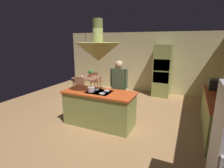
{
  "coord_description": "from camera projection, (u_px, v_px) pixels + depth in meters",
  "views": [
    {
      "loc": [
        2.1,
        -4.02,
        2.23
      ],
      "look_at": [
        0.1,
        0.4,
        1.0
      ],
      "focal_mm": 27.94,
      "sensor_mm": 36.0,
      "label": 1
    }
  ],
  "objects": [
    {
      "name": "pendant_light_over_table",
      "position": [
        86.0,
        50.0,
        6.83
      ],
      "size": [
        0.32,
        0.32,
        0.82
      ],
      "color": "beige"
    },
    {
      "name": "microwave_on_counter",
      "position": [
        218.0,
        85.0,
        4.68
      ],
      "size": [
        0.46,
        0.36,
        0.28
      ],
      "primitive_type": "cube",
      "color": "#232326",
      "rests_on": "counter_run_right"
    },
    {
      "name": "counter_run_right",
      "position": [
        219.0,
        115.0,
        4.21
      ],
      "size": [
        0.73,
        2.35,
        0.92
      ],
      "color": "#8C934C",
      "rests_on": "ground"
    },
    {
      "name": "oven_tower",
      "position": [
        162.0,
        71.0,
        6.93
      ],
      "size": [
        0.66,
        0.62,
        2.07
      ],
      "color": "#8C934C",
      "rests_on": "ground"
    },
    {
      "name": "chair_by_back_wall",
      "position": [
        95.0,
        80.0,
        7.74
      ],
      "size": [
        0.4,
        0.4,
        0.87
      ],
      "rotation": [
        0.0,
        0.0,
        3.14
      ],
      "color": "#965F46",
      "rests_on": "ground"
    },
    {
      "name": "chair_facing_island",
      "position": [
        78.0,
        87.0,
        6.59
      ],
      "size": [
        0.4,
        0.4,
        0.87
      ],
      "color": "#965F46",
      "rests_on": "ground"
    },
    {
      "name": "cup_on_table",
      "position": [
        82.0,
        77.0,
        6.94
      ],
      "size": [
        0.07,
        0.07,
        0.09
      ],
      "primitive_type": "cylinder",
      "color": "white",
      "rests_on": "dining_table"
    },
    {
      "name": "person_at_island",
      "position": [
        119.0,
        85.0,
        5.01
      ],
      "size": [
        0.53,
        0.22,
        1.67
      ],
      "color": "tan",
      "rests_on": "ground"
    },
    {
      "name": "wall_back",
      "position": [
        138.0,
        62.0,
        7.67
      ],
      "size": [
        6.8,
        0.1,
        2.55
      ],
      "primitive_type": "cube",
      "color": "beige",
      "rests_on": "ground"
    },
    {
      "name": "kitchen_island",
      "position": [
        99.0,
        108.0,
        4.64
      ],
      "size": [
        1.89,
        0.81,
        0.94
      ],
      "color": "#8C934C",
      "rests_on": "ground"
    },
    {
      "name": "potted_plant_on_table",
      "position": [
        90.0,
        73.0,
        7.1
      ],
      "size": [
        0.2,
        0.2,
        0.3
      ],
      "color": "#99382D",
      "rests_on": "dining_table"
    },
    {
      "name": "ground",
      "position": [
        103.0,
        121.0,
        4.94
      ],
      "size": [
        8.16,
        8.16,
        0.0
      ],
      "primitive_type": "plane",
      "color": "#AD7F51"
    },
    {
      "name": "range_hood",
      "position": [
        98.0,
        51.0,
        4.27
      ],
      "size": [
        1.1,
        1.1,
        1.0
      ],
      "color": "#8C934C"
    },
    {
      "name": "cooking_pot_on_cooktop",
      "position": [
        91.0,
        89.0,
        4.46
      ],
      "size": [
        0.18,
        0.18,
        0.12
      ],
      "primitive_type": "cylinder",
      "color": "#B2B2B7",
      "rests_on": "kitchen_island"
    },
    {
      "name": "dining_table",
      "position": [
        87.0,
        80.0,
        7.13
      ],
      "size": [
        0.95,
        0.86,
        0.76
      ],
      "color": "#965F46",
      "rests_on": "ground"
    }
  ]
}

